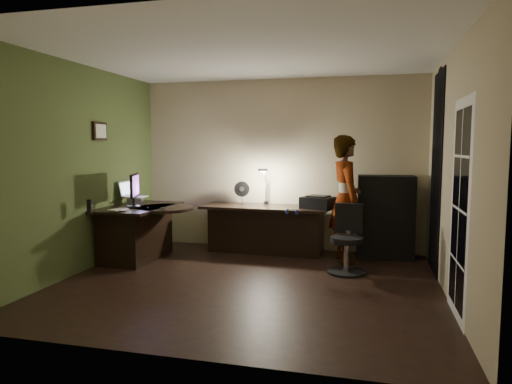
% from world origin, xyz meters
% --- Properties ---
extents(floor, '(4.50, 4.00, 0.01)m').
position_xyz_m(floor, '(0.00, 0.00, -0.01)').
color(floor, black).
rests_on(floor, ground).
extents(ceiling, '(4.50, 4.00, 0.01)m').
position_xyz_m(ceiling, '(0.00, 0.00, 2.71)').
color(ceiling, silver).
rests_on(ceiling, floor).
extents(wall_back, '(4.50, 0.01, 2.70)m').
position_xyz_m(wall_back, '(0.00, 2.00, 1.35)').
color(wall_back, tan).
rests_on(wall_back, floor).
extents(wall_front, '(4.50, 0.01, 2.70)m').
position_xyz_m(wall_front, '(0.00, -2.00, 1.35)').
color(wall_front, tan).
rests_on(wall_front, floor).
extents(wall_left, '(0.01, 4.00, 2.70)m').
position_xyz_m(wall_left, '(-2.25, 0.00, 1.35)').
color(wall_left, tan).
rests_on(wall_left, floor).
extents(wall_right, '(0.01, 4.00, 2.70)m').
position_xyz_m(wall_right, '(2.25, 0.00, 1.35)').
color(wall_right, tan).
rests_on(wall_right, floor).
extents(green_wall_overlay, '(0.00, 4.00, 2.70)m').
position_xyz_m(green_wall_overlay, '(-2.24, 0.00, 1.35)').
color(green_wall_overlay, '#46582A').
rests_on(green_wall_overlay, floor).
extents(arched_doorway, '(0.01, 0.90, 2.60)m').
position_xyz_m(arched_doorway, '(2.24, 1.15, 1.30)').
color(arched_doorway, black).
rests_on(arched_doorway, floor).
extents(french_door, '(0.02, 0.92, 2.10)m').
position_xyz_m(french_door, '(2.24, -0.55, 1.05)').
color(french_door, white).
rests_on(french_door, floor).
extents(framed_picture, '(0.04, 0.30, 0.25)m').
position_xyz_m(framed_picture, '(-2.22, 0.45, 1.85)').
color(framed_picture, black).
rests_on(framed_picture, wall_left).
extents(desk_left, '(0.88, 1.38, 0.78)m').
position_xyz_m(desk_left, '(-1.83, 0.75, 0.39)').
color(desk_left, black).
rests_on(desk_left, floor).
extents(desk_right, '(1.97, 0.75, 0.73)m').
position_xyz_m(desk_right, '(-0.15, 1.60, 0.36)').
color(desk_right, black).
rests_on(desk_right, floor).
extents(cabinet, '(0.83, 0.44, 1.22)m').
position_xyz_m(cabinet, '(1.64, 1.75, 0.61)').
color(cabinet, black).
rests_on(cabinet, floor).
extents(laptop_stand, '(0.25, 0.23, 0.09)m').
position_xyz_m(laptop_stand, '(-2.00, 0.98, 0.85)').
color(laptop_stand, silver).
rests_on(laptop_stand, desk_left).
extents(laptop, '(0.34, 0.32, 0.23)m').
position_xyz_m(laptop, '(-2.00, 0.98, 1.00)').
color(laptop, silver).
rests_on(laptop, laptop_stand).
extents(monitor, '(0.26, 0.51, 0.33)m').
position_xyz_m(monitor, '(-1.80, 0.57, 0.97)').
color(monitor, black).
rests_on(monitor, desk_left).
extents(mouse, '(0.08, 0.10, 0.03)m').
position_xyz_m(mouse, '(-1.71, 0.52, 0.82)').
color(mouse, silver).
rests_on(mouse, desk_left).
extents(phone, '(0.09, 0.15, 0.01)m').
position_xyz_m(phone, '(-1.32, 0.50, 0.81)').
color(phone, black).
rests_on(phone, desk_left).
extents(pen, '(0.09, 0.14, 0.01)m').
position_xyz_m(pen, '(-1.54, 0.48, 0.81)').
color(pen, black).
rests_on(pen, desk_left).
extents(speaker, '(0.08, 0.08, 0.17)m').
position_xyz_m(speaker, '(-2.02, -0.14, 0.89)').
color(speaker, black).
rests_on(speaker, desk_left).
extents(notepad, '(0.22, 0.27, 0.01)m').
position_xyz_m(notepad, '(-1.83, 0.22, 0.81)').
color(notepad, silver).
rests_on(notepad, desk_left).
extents(desk_fan, '(0.26, 0.18, 0.37)m').
position_xyz_m(desk_fan, '(-0.55, 1.74, 0.91)').
color(desk_fan, black).
rests_on(desk_fan, desk_right).
extents(headphones, '(0.19, 0.12, 0.08)m').
position_xyz_m(headphones, '(0.38, 0.93, 0.76)').
color(headphones, '#2E3797').
rests_on(headphones, desk_right).
extents(printer, '(0.54, 0.48, 0.20)m').
position_xyz_m(printer, '(0.67, 1.54, 0.82)').
color(printer, black).
rests_on(printer, desk_right).
extents(desk_lamp, '(0.22, 0.31, 0.61)m').
position_xyz_m(desk_lamp, '(-0.18, 1.83, 1.02)').
color(desk_lamp, black).
rests_on(desk_lamp, desk_right).
extents(office_chair, '(0.53, 0.53, 0.89)m').
position_xyz_m(office_chair, '(1.13, 0.75, 0.44)').
color(office_chair, black).
rests_on(office_chair, floor).
extents(person, '(0.63, 0.75, 1.80)m').
position_xyz_m(person, '(1.08, 1.37, 0.90)').
color(person, '#D8A88C').
rests_on(person, floor).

